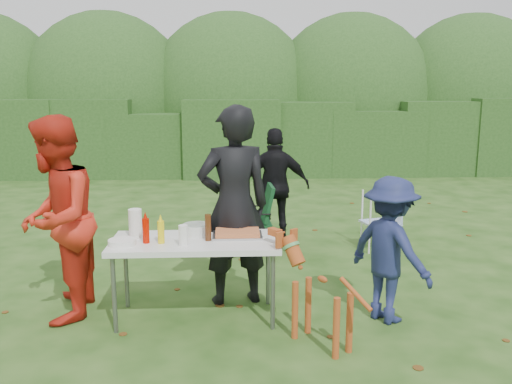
{
  "coord_description": "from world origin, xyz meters",
  "views": [
    {
      "loc": [
        -0.07,
        -4.83,
        2.1
      ],
      "look_at": [
        0.21,
        0.75,
        1.0
      ],
      "focal_mm": 38.0,
      "sensor_mm": 36.0,
      "label": 1
    }
  ],
  "objects_px": {
    "person_red_jacket": "(56,219)",
    "paper_towel_roll": "(135,223)",
    "mustard_bottle": "(161,232)",
    "folding_table": "(195,246)",
    "lawn_chair": "(380,220)",
    "dog": "(322,295)",
    "beer_bottle": "(208,227)",
    "person_cook": "(234,206)",
    "child": "(390,250)",
    "ketchup_bottle": "(146,231)",
    "camping_chair": "(252,219)",
    "person_black_puffy": "(276,186)"
  },
  "relations": [
    {
      "from": "person_red_jacket",
      "to": "paper_towel_roll",
      "type": "bearing_deg",
      "value": 90.28
    },
    {
      "from": "mustard_bottle",
      "to": "folding_table",
      "type": "bearing_deg",
      "value": 16.17
    },
    {
      "from": "lawn_chair",
      "to": "mustard_bottle",
      "type": "distance_m",
      "value": 3.35
    },
    {
      "from": "dog",
      "to": "beer_bottle",
      "type": "height_order",
      "value": "beer_bottle"
    },
    {
      "from": "dog",
      "to": "person_cook",
      "type": "bearing_deg",
      "value": -1.57
    },
    {
      "from": "child",
      "to": "ketchup_bottle",
      "type": "relative_size",
      "value": 6.0
    },
    {
      "from": "paper_towel_roll",
      "to": "camping_chair",
      "type": "bearing_deg",
      "value": 58.35
    },
    {
      "from": "mustard_bottle",
      "to": "beer_bottle",
      "type": "bearing_deg",
      "value": 8.63
    },
    {
      "from": "person_black_puffy",
      "to": "person_cook",
      "type": "bearing_deg",
      "value": 75.36
    },
    {
      "from": "person_black_puffy",
      "to": "paper_towel_roll",
      "type": "xyz_separation_m",
      "value": [
        -1.48,
        -2.28,
        0.09
      ]
    },
    {
      "from": "beer_bottle",
      "to": "mustard_bottle",
      "type": "bearing_deg",
      "value": -171.37
    },
    {
      "from": "folding_table",
      "to": "mustard_bottle",
      "type": "distance_m",
      "value": 0.34
    },
    {
      "from": "person_cook",
      "to": "lawn_chair",
      "type": "xyz_separation_m",
      "value": [
        1.92,
        1.67,
        -0.58
      ]
    },
    {
      "from": "person_cook",
      "to": "ketchup_bottle",
      "type": "relative_size",
      "value": 8.78
    },
    {
      "from": "dog",
      "to": "camping_chair",
      "type": "xyz_separation_m",
      "value": [
        -0.46,
        2.57,
        0.01
      ]
    },
    {
      "from": "lawn_chair",
      "to": "dog",
      "type": "bearing_deg",
      "value": 49.87
    },
    {
      "from": "person_red_jacket",
      "to": "camping_chair",
      "type": "bearing_deg",
      "value": 132.63
    },
    {
      "from": "dog",
      "to": "camping_chair",
      "type": "relative_size",
      "value": 1.03
    },
    {
      "from": "person_black_puffy",
      "to": "ketchup_bottle",
      "type": "distance_m",
      "value": 2.83
    },
    {
      "from": "folding_table",
      "to": "child",
      "type": "distance_m",
      "value": 1.74
    },
    {
      "from": "child",
      "to": "ketchup_bottle",
      "type": "xyz_separation_m",
      "value": [
        -2.16,
        0.06,
        0.19
      ]
    },
    {
      "from": "folding_table",
      "to": "person_red_jacket",
      "type": "bearing_deg",
      "value": 176.21
    },
    {
      "from": "folding_table",
      "to": "lawn_chair",
      "type": "bearing_deg",
      "value": 41.83
    },
    {
      "from": "lawn_chair",
      "to": "ketchup_bottle",
      "type": "xyz_separation_m",
      "value": [
        -2.69,
        -2.1,
        0.47
      ]
    },
    {
      "from": "camping_chair",
      "to": "mustard_bottle",
      "type": "bearing_deg",
      "value": 64.07
    },
    {
      "from": "child",
      "to": "mustard_bottle",
      "type": "height_order",
      "value": "child"
    },
    {
      "from": "lawn_chair",
      "to": "paper_towel_roll",
      "type": "relative_size",
      "value": 2.95
    },
    {
      "from": "person_black_puffy",
      "to": "beer_bottle",
      "type": "xyz_separation_m",
      "value": [
        -0.82,
        -2.43,
        0.08
      ]
    },
    {
      "from": "paper_towel_roll",
      "to": "person_cook",
      "type": "bearing_deg",
      "value": 14.68
    },
    {
      "from": "dog",
      "to": "person_red_jacket",
      "type": "bearing_deg",
      "value": 35.83
    },
    {
      "from": "ketchup_bottle",
      "to": "paper_towel_roll",
      "type": "relative_size",
      "value": 0.85
    },
    {
      "from": "person_cook",
      "to": "person_black_puffy",
      "type": "distance_m",
      "value": 2.14
    },
    {
      "from": "folding_table",
      "to": "paper_towel_roll",
      "type": "xyz_separation_m",
      "value": [
        -0.55,
        0.13,
        0.18
      ]
    },
    {
      "from": "person_black_puffy",
      "to": "ketchup_bottle",
      "type": "relative_size",
      "value": 7.07
    },
    {
      "from": "camping_chair",
      "to": "person_red_jacket",
      "type": "bearing_deg",
      "value": 43.27
    },
    {
      "from": "person_black_puffy",
      "to": "dog",
      "type": "relative_size",
      "value": 1.71
    },
    {
      "from": "child",
      "to": "paper_towel_roll",
      "type": "height_order",
      "value": "child"
    },
    {
      "from": "lawn_chair",
      "to": "ketchup_bottle",
      "type": "distance_m",
      "value": 3.45
    },
    {
      "from": "person_red_jacket",
      "to": "ketchup_bottle",
      "type": "bearing_deg",
      "value": 75.94
    },
    {
      "from": "person_black_puffy",
      "to": "lawn_chair",
      "type": "height_order",
      "value": "person_black_puffy"
    },
    {
      "from": "ketchup_bottle",
      "to": "paper_towel_roll",
      "type": "distance_m",
      "value": 0.23
    },
    {
      "from": "child",
      "to": "lawn_chair",
      "type": "height_order",
      "value": "child"
    },
    {
      "from": "folding_table",
      "to": "child",
      "type": "xyz_separation_m",
      "value": [
        1.74,
        -0.13,
        -0.03
      ]
    },
    {
      "from": "person_red_jacket",
      "to": "person_black_puffy",
      "type": "distance_m",
      "value": 3.19
    },
    {
      "from": "child",
      "to": "mustard_bottle",
      "type": "bearing_deg",
      "value": 54.01
    },
    {
      "from": "folding_table",
      "to": "dog",
      "type": "xyz_separation_m",
      "value": [
        1.05,
        -0.6,
        -0.25
      ]
    },
    {
      "from": "beer_bottle",
      "to": "paper_towel_roll",
      "type": "height_order",
      "value": "paper_towel_roll"
    },
    {
      "from": "child",
      "to": "camping_chair",
      "type": "relative_size",
      "value": 1.5
    },
    {
      "from": "folding_table",
      "to": "beer_bottle",
      "type": "bearing_deg",
      "value": -10.49
    },
    {
      "from": "person_black_puffy",
      "to": "beer_bottle",
      "type": "relative_size",
      "value": 6.48
    }
  ]
}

